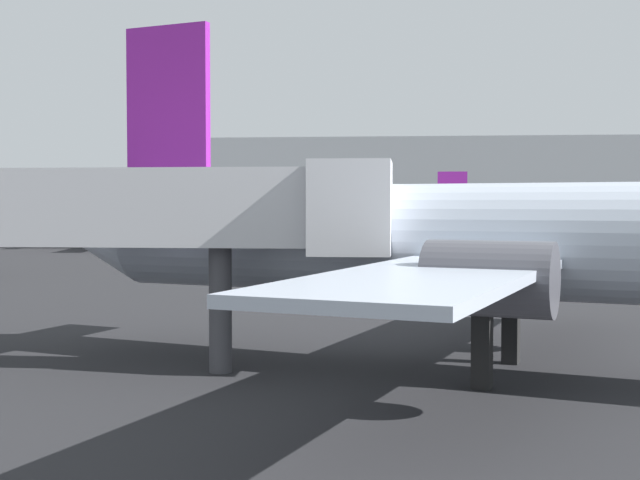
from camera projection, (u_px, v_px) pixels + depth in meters
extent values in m
cylinder|color=#B2BCCC|center=(547.00, 242.00, 24.83)|extent=(27.97, 12.16, 3.47)
cone|color=#B2BCCC|center=(102.00, 234.00, 31.27)|extent=(4.71, 4.49, 3.47)
cube|color=#B2BCCC|center=(498.00, 258.00, 25.42)|extent=(12.28, 26.45, 0.25)
cube|color=#B2BCCC|center=(157.00, 225.00, 30.29)|extent=(5.05, 8.98, 0.16)
cube|color=purple|center=(168.00, 106.00, 29.90)|extent=(3.22, 1.32, 5.64)
cylinder|color=#4C4C54|center=(552.00, 255.00, 29.68)|extent=(3.51, 2.73, 1.85)
cylinder|color=#4C4C54|center=(490.00, 279.00, 20.48)|extent=(3.51, 2.73, 1.85)
cube|color=black|center=(511.00, 328.00, 27.40)|extent=(0.65, 0.65, 2.32)
cube|color=black|center=(482.00, 348.00, 23.64)|extent=(0.65, 0.65, 2.32)
cylinder|color=white|center=(356.00, 231.00, 71.83)|extent=(17.79, 2.91, 2.65)
cone|color=white|center=(235.00, 231.00, 72.66)|extent=(2.96, 2.70, 2.65)
cone|color=white|center=(479.00, 232.00, 71.00)|extent=(2.96, 2.70, 2.65)
cube|color=white|center=(366.00, 236.00, 71.77)|extent=(3.66, 22.29, 0.19)
cube|color=white|center=(457.00, 229.00, 71.13)|extent=(1.94, 6.50, 0.12)
cube|color=purple|center=(452.00, 194.00, 71.04)|extent=(2.47, 0.27, 3.72)
cylinder|color=#4C4C54|center=(358.00, 240.00, 67.61)|extent=(2.33, 1.42, 1.39)
cylinder|color=#4C4C54|center=(361.00, 236.00, 76.03)|extent=(2.33, 1.42, 1.39)
cube|color=black|center=(289.00, 256.00, 72.37)|extent=(0.39, 0.39, 1.50)
cube|color=black|center=(366.00, 257.00, 70.31)|extent=(0.39, 0.39, 1.50)
cube|color=black|center=(367.00, 255.00, 73.38)|extent=(0.39, 0.39, 1.50)
cylinder|color=silver|center=(120.00, 223.00, 98.72)|extent=(17.68, 4.94, 2.44)
cone|color=silver|center=(207.00, 223.00, 99.22)|extent=(3.01, 2.81, 2.44)
cone|color=silver|center=(32.00, 223.00, 98.22)|extent=(3.01, 2.81, 2.44)
cube|color=silver|center=(113.00, 226.00, 98.69)|extent=(5.98, 20.89, 0.18)
cube|color=silver|center=(47.00, 221.00, 98.29)|extent=(2.68, 6.46, 0.12)
cube|color=purple|center=(50.00, 196.00, 98.19)|extent=(2.39, 0.57, 3.74)
cylinder|color=#4C4C54|center=(123.00, 226.00, 102.64)|extent=(2.41, 1.65, 1.34)
cylinder|color=#4C4C54|center=(111.00, 228.00, 94.81)|extent=(2.41, 1.65, 1.34)
cube|color=black|center=(169.00, 241.00, 99.09)|extent=(0.42, 0.42, 1.71)
cube|color=black|center=(115.00, 240.00, 100.26)|extent=(0.42, 0.42, 1.71)
cube|color=black|center=(110.00, 241.00, 97.28)|extent=(0.42, 0.42, 1.71)
cube|color=silver|center=(0.00, 207.00, 26.55)|extent=(20.09, 1.82, 2.40)
cube|color=silver|center=(351.00, 208.00, 25.39)|extent=(2.43, 2.83, 2.80)
cylinder|color=#3F3F44|center=(220.00, 310.00, 25.95)|extent=(0.70, 0.70, 3.86)
cube|color=#999EA3|center=(505.00, 189.00, 137.37)|extent=(96.55, 26.63, 15.17)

